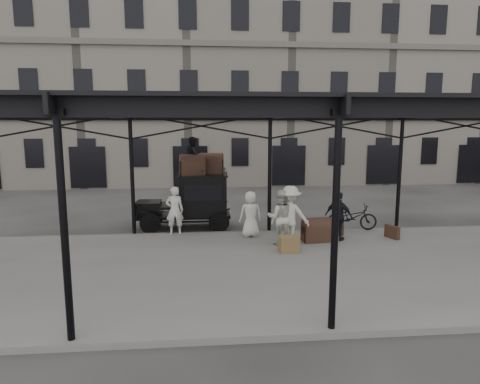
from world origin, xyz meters
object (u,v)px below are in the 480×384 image
(taxi, at_px, (195,199))
(porter_left, at_px, (175,210))
(porter_official, at_px, (339,216))
(steamer_trunk_platform, at_px, (316,231))
(bicycle, at_px, (352,217))
(steamer_trunk_roof_near, at_px, (192,166))

(taxi, relative_size, porter_left, 2.08)
(porter_official, relative_size, steamer_trunk_platform, 1.80)
(bicycle, relative_size, steamer_trunk_roof_near, 2.04)
(steamer_trunk_platform, bearing_deg, bicycle, 33.87)
(steamer_trunk_roof_near, bearing_deg, bicycle, -23.83)
(porter_official, height_order, steamer_trunk_platform, porter_official)
(porter_official, distance_m, steamer_trunk_platform, 0.93)
(porter_official, xyz_separation_m, steamer_trunk_roof_near, (-5.03, 2.49, 1.52))
(taxi, xyz_separation_m, porter_left, (-0.71, -1.37, -0.18))
(steamer_trunk_roof_near, xyz_separation_m, steamer_trunk_platform, (4.24, -2.55, -2.02))
(bicycle, bearing_deg, porter_left, 97.00)
(taxi, distance_m, porter_left, 1.56)
(porter_official, relative_size, steamer_trunk_roof_near, 1.85)
(taxi, distance_m, steamer_trunk_roof_near, 1.34)
(taxi, xyz_separation_m, steamer_trunk_roof_near, (-0.08, -0.25, 1.31))
(steamer_trunk_roof_near, relative_size, steamer_trunk_platform, 0.98)
(porter_official, distance_m, bicycle, 1.72)
(porter_official, bearing_deg, steamer_trunk_platform, 46.67)
(porter_left, relative_size, steamer_trunk_platform, 1.87)
(porter_left, distance_m, porter_official, 5.82)
(porter_left, distance_m, steamer_trunk_platform, 5.11)
(porter_left, bearing_deg, bicycle, 176.31)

